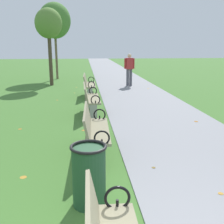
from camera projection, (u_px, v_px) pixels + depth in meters
name	position (u px, v px, depth m)	size (l,w,h in m)	color
paved_walkway	(114.00, 74.00, 19.67)	(3.00, 44.00, 0.02)	gray
park_bench_2	(95.00, 130.00, 5.17)	(0.53, 1.62, 0.90)	gray
park_bench_3	(90.00, 98.00, 8.21)	(0.49, 1.60, 0.90)	gray
park_bench_4	(89.00, 85.00, 11.02)	(0.51, 1.61, 0.90)	gray
tree_1	(49.00, 24.00, 13.43)	(1.36, 1.36, 3.86)	#4C3D2D
tree_2	(55.00, 21.00, 15.93)	(1.90, 1.90, 4.51)	brown
pedestrian_walking	(129.00, 68.00, 13.65)	(0.53, 0.23, 1.62)	#4C4C56
trash_bin	(89.00, 175.00, 3.52)	(0.48, 0.48, 0.84)	#234C2D
scattered_leaves	(125.00, 143.00, 5.84)	(4.87, 13.84, 0.02)	brown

